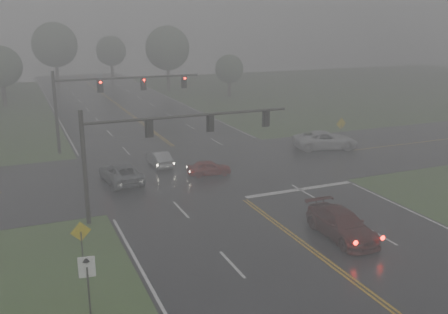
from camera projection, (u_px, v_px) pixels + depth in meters
name	position (u px, v px, depth m)	size (l,w,h in m)	color
ground	(388.00, 307.00, 20.91)	(180.00, 180.00, 0.00)	#374F21
main_road	(212.00, 175.00, 38.65)	(18.00, 160.00, 0.02)	black
cross_street	(203.00, 169.00, 40.43)	(120.00, 14.00, 0.02)	black
stop_bar	(300.00, 190.00, 35.38)	(8.50, 0.50, 0.01)	silver
sedan_maroon	(341.00, 237.00, 27.66)	(2.11, 5.19, 1.51)	#3C0B0B
sedan_red	(209.00, 175.00, 38.73)	(1.37, 3.41, 1.16)	maroon
sedan_silver	(160.00, 166.00, 41.12)	(1.31, 3.76, 1.24)	#979A9E
car_grey	(121.00, 182.00, 37.02)	(2.35, 5.10, 1.42)	slate
pickup_white	(325.00, 149.00, 46.67)	(2.75, 5.96, 1.66)	#BABCBF
signal_gantry_near	(153.00, 138.00, 29.86)	(13.19, 0.30, 6.79)	black
signal_gantry_far	(103.00, 93.00, 45.28)	(13.50, 0.37, 7.39)	black
sign_diamond_west	(81.00, 237.00, 23.84)	(0.99, 0.17, 2.40)	black
sign_arrow_white	(88.00, 278.00, 19.26)	(0.65, 0.13, 2.90)	black
sign_diamond_east	(341.00, 127.00, 47.15)	(1.15, 0.15, 2.76)	black
tree_nw_a	(1.00, 67.00, 68.56)	(5.66, 5.66, 8.32)	#332821
tree_ne_a	(167.00, 48.00, 82.87)	(7.34, 7.34, 10.78)	#332821
tree_n_mid	(55.00, 45.00, 86.34)	(7.74, 7.74, 11.37)	#332821
tree_e_near	(229.00, 69.00, 77.61)	(4.44, 4.44, 6.52)	#332821
tree_n_far	(111.00, 51.00, 98.90)	(5.91, 5.91, 8.68)	#332821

